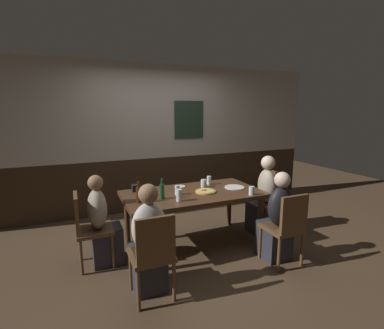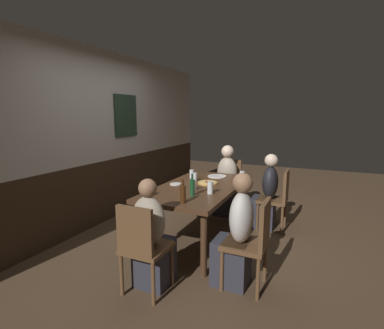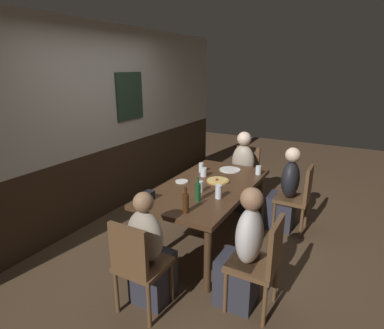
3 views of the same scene
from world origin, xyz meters
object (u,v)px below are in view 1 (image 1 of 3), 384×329
Objects in this scene: dining_table at (193,198)px; beer_bottle_brown at (139,194)px; chair_head_east at (273,198)px; tumbler_water at (177,191)px; chair_right_near at (287,225)px; person_left_near at (149,247)px; pint_glass_pale at (204,184)px; beer_glass_tall at (209,181)px; beer_bottle_green at (162,191)px; pizza at (206,191)px; tumbler_short at (179,196)px; plate_white_small at (180,187)px; person_head_west at (103,227)px; person_head_east at (264,200)px; chair_left_near at (153,252)px; condiment_caddy at (136,188)px; plate_white_large at (234,187)px; chair_head_west at (88,226)px; beer_glass_half at (252,191)px; person_right_near at (277,223)px.

beer_bottle_brown is at bearing -169.78° from dining_table.
tumbler_water is (-1.54, -0.02, 0.30)m from chair_head_east.
person_left_near is (-1.58, 0.16, -0.02)m from chair_right_near.
person_left_near is 1.40m from pint_glass_pale.
person_left_near is 1.57m from beer_glass_tall.
chair_head_east reaches higher than dining_table.
beer_bottle_green is at bearing -155.11° from beer_glass_tall.
pizza is at bearing -177.09° from chair_head_east.
beer_bottle_green is (-0.45, -0.11, 0.18)m from dining_table.
plate_white_small is at bearing 68.18° from tumbler_short.
pizza is at bearing -2.58° from person_head_west.
chair_head_east is at bearing -12.71° from plate_white_small.
dining_table is at bearing 13.53° from beer_bottle_green.
tumbler_short is (-1.45, -0.27, 0.31)m from person_head_east.
chair_left_near is 0.78× the size of person_left_near.
pizza is at bearing -20.52° from dining_table.
dining_table is at bearing 159.48° from pizza.
condiment_caddy reaches higher than plate_white_small.
person_head_east is (-0.16, 0.00, -0.01)m from chair_head_east.
beer_bottle_brown reaches higher than plate_white_large.
dining_table is at bearing -78.70° from plate_white_small.
pizza is at bearing 4.76° from beer_bottle_brown.
dining_table is 11.87× the size of plate_white_small.
chair_head_east is at bearing 0.00° from person_head_east.
chair_head_west is 2.63m from chair_head_east.
person_head_west is (-1.94, 0.89, -0.05)m from chair_right_near.
tumbler_short reaches higher than pizza.
tumbler_water reaches higher than pizza.
chair_right_near is 0.59m from beer_glass_half.
person_right_near is 4.34× the size of beer_bottle_brown.
chair_head_west is 5.81× the size of plate_white_small.
beer_bottle_green is (-0.16, 0.16, 0.04)m from tumbler_short.
chair_left_near is at bearing -113.42° from beer_bottle_green.
chair_left_near is 0.96m from person_head_west.
chair_left_near reaches higher than condiment_caddy.
pizza is 0.50m from tumbler_short.
person_left_near is 9.25× the size of tumbler_water.
person_head_west is at bearing 0.00° from chair_head_west.
beer_glass_tall is at bearing 10.23° from person_head_west.
tumbler_short is at bearing -16.42° from beer_bottle_brown.
tumbler_water is at bearing -116.16° from plate_white_small.
beer_glass_tall reaches higher than pizza.
beer_bottle_green reaches higher than plate_white_large.
pint_glass_pale is 0.75m from beer_bottle_green.
person_left_near reaches higher than beer_glass_half.
tumbler_water is 0.85m from plate_white_large.
plate_white_small is at bearing 13.92° from chair_head_west.
person_head_west is 1.17m from plate_white_small.
plate_white_small is (0.73, 1.20, 0.25)m from chair_left_near.
pint_glass_pale is 0.99× the size of condiment_caddy.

